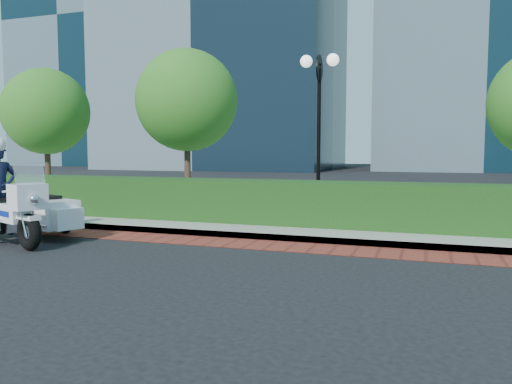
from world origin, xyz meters
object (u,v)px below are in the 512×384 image
(lamppost, at_px, (319,109))
(police_motorcycle, at_px, (22,206))
(tree_a, at_px, (46,112))
(tree_b, at_px, (187,101))

(lamppost, distance_m, police_motorcycle, 7.46)
(lamppost, height_order, tree_a, tree_a)
(tree_a, distance_m, police_motorcycle, 8.25)
(tree_a, relative_size, police_motorcycle, 1.80)
(tree_a, bearing_deg, tree_b, 0.00)
(tree_b, xyz_separation_m, police_motorcycle, (-0.67, -6.21, -2.70))
(tree_b, bearing_deg, lamppost, -16.11)
(lamppost, distance_m, tree_a, 10.09)
(lamppost, distance_m, tree_b, 4.71)
(police_motorcycle, bearing_deg, tree_a, 148.76)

